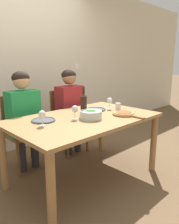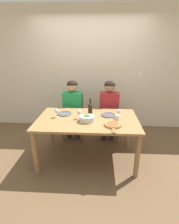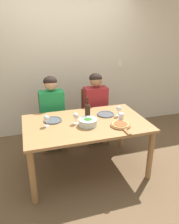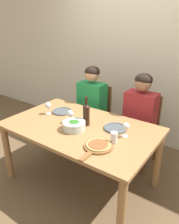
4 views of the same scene
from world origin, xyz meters
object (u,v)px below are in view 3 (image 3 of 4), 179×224
(chair_left, at_px, (52,118))
(broccoli_bowl, at_px, (88,122))
(person_man, at_px, (96,103))
(wine_bottle, at_px, (88,111))
(pizza_on_board, at_px, (121,125))
(wine_glass_centre, at_px, (76,116))
(water_tumbler, at_px, (121,117))
(dinner_plate_right, at_px, (106,114))
(person_woman, at_px, (52,107))
(wine_glass_left, at_px, (46,119))
(chair_right, at_px, (94,113))
(dinner_plate_left, at_px, (53,120))
(wine_glass_right, at_px, (119,109))

(chair_left, height_order, broccoli_bowl, chair_left)
(person_man, xyz_separation_m, wine_bottle, (-0.34, -0.65, 0.13))
(chair_left, bearing_deg, pizza_on_board, -55.29)
(chair_left, height_order, wine_glass_centre, chair_left)
(broccoli_bowl, relative_size, water_tumbler, 2.20)
(chair_left, relative_size, dinner_plate_right, 3.72)
(dinner_plate_right, bearing_deg, person_woman, 141.52)
(dinner_plate_right, relative_size, wine_glass_centre, 1.65)
(wine_glass_left, bearing_deg, water_tumbler, -7.51)
(chair_left, bearing_deg, wine_glass_centre, -75.33)
(wine_bottle, height_order, pizza_on_board, wine_bottle)
(wine_glass_centre, bearing_deg, chair_right, 57.65)
(water_tumbler, bearing_deg, dinner_plate_right, 116.29)
(broccoli_bowl, xyz_separation_m, dinner_plate_left, (-0.41, 0.27, -0.04))
(wine_glass_left, bearing_deg, broccoli_bowl, -15.03)
(dinner_plate_left, bearing_deg, chair_right, 39.13)
(pizza_on_board, bearing_deg, chair_right, 90.65)
(chair_right, height_order, wine_glass_right, chair_right)
(dinner_plate_left, relative_size, dinner_plate_right, 1.00)
(person_woman, height_order, pizza_on_board, person_woman)
(chair_right, xyz_separation_m, dinner_plate_left, (-0.80, -0.65, 0.25))
(broccoli_bowl, height_order, dinner_plate_left, broccoli_bowl)
(person_man, xyz_separation_m, dinner_plate_left, (-0.80, -0.54, 0.01))
(dinner_plate_right, xyz_separation_m, wine_glass_centre, (-0.48, -0.16, 0.10))
(water_tumbler, bearing_deg, pizza_on_board, -115.77)
(broccoli_bowl, bearing_deg, wine_glass_left, 164.97)
(wine_glass_centre, bearing_deg, wine_glass_right, 5.91)
(person_man, xyz_separation_m, wine_glass_left, (-0.89, -0.68, 0.11))
(chair_left, distance_m, chair_right, 0.73)
(person_woman, distance_m, wine_glass_centre, 0.75)
(person_woman, distance_m, water_tumbler, 1.15)
(wine_glass_left, bearing_deg, dinner_plate_right, 8.34)
(pizza_on_board, bearing_deg, person_man, 90.73)
(wine_glass_left, bearing_deg, wine_glass_right, 2.07)
(water_tumbler, bearing_deg, person_man, 96.22)
(dinner_plate_left, bearing_deg, dinner_plate_right, -0.99)
(chair_right, relative_size, person_man, 0.75)
(wine_glass_left, relative_size, wine_glass_right, 1.00)
(broccoli_bowl, relative_size, dinner_plate_right, 0.96)
(wine_bottle, distance_m, dinner_plate_right, 0.34)
(broccoli_bowl, bearing_deg, wine_glass_right, 18.66)
(chair_left, height_order, wine_glass_left, chair_left)
(chair_left, relative_size, water_tumbler, 8.52)
(dinner_plate_left, height_order, wine_glass_centre, wine_glass_centre)
(chair_left, xyz_separation_m, chair_right, (0.73, 0.00, 0.00))
(chair_left, bearing_deg, dinner_plate_right, -43.68)
(chair_right, relative_size, pizza_on_board, 2.30)
(broccoli_bowl, bearing_deg, dinner_plate_left, 146.18)
(person_woman, relative_size, broccoli_bowl, 5.15)
(dinner_plate_right, bearing_deg, wine_glass_right, -28.81)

